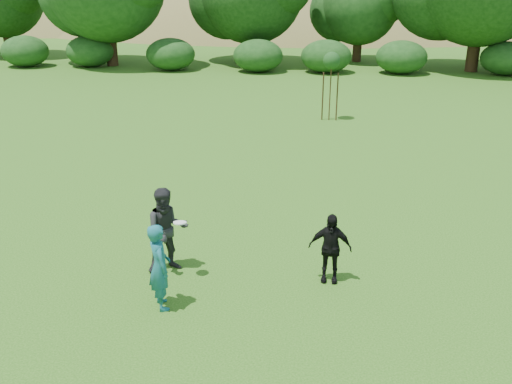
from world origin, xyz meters
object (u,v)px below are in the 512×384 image
(player_black, at_px, (330,248))
(sapling, at_px, (332,62))
(player_grey, at_px, (167,230))
(player_teal, at_px, (160,267))

(player_black, bearing_deg, sapling, 92.87)
(player_grey, bearing_deg, sapling, 49.57)
(sapling, bearing_deg, player_grey, -102.93)
(sapling, bearing_deg, player_black, -88.70)
(player_grey, xyz_separation_m, sapling, (3.10, 13.49, 1.49))
(player_teal, distance_m, player_grey, 1.42)
(player_teal, xyz_separation_m, sapling, (2.83, 14.88, 1.56))
(player_teal, xyz_separation_m, player_grey, (-0.26, 1.40, 0.07))
(player_grey, height_order, player_black, player_grey)
(sapling, bearing_deg, player_teal, -100.78)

